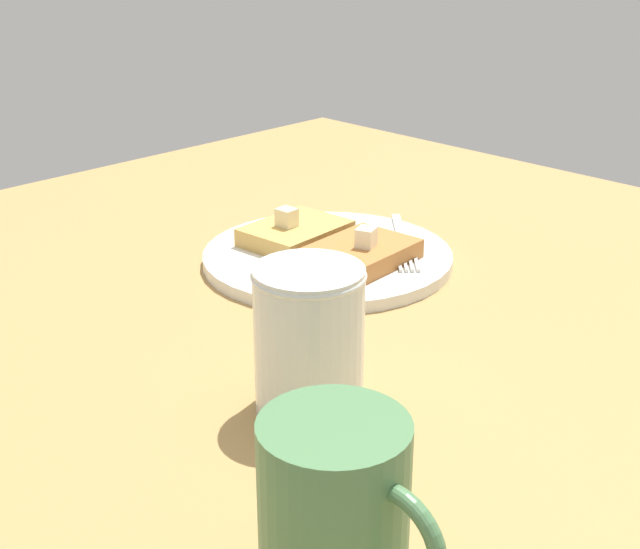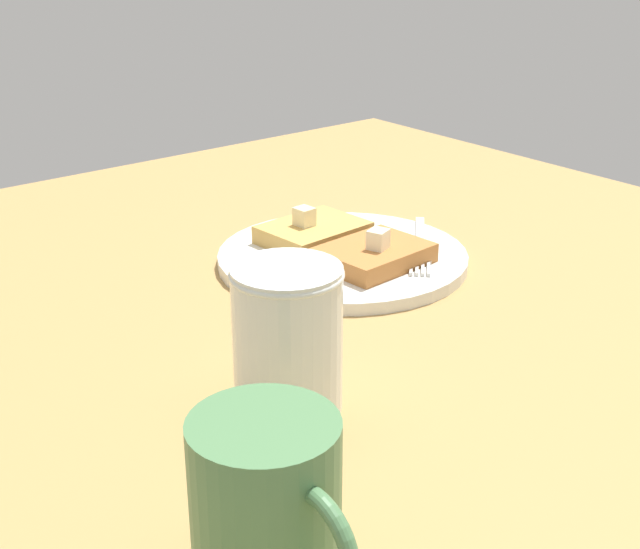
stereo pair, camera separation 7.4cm
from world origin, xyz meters
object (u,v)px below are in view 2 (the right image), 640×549
Objects in this scene: plate at (343,257)px; fork at (420,248)px; coffee_mug at (268,509)px; syrup_jar at (288,345)px.

fork is at bearing 55.52° from plate.
plate is 45.90cm from coffee_mug.
coffee_mug is (13.91, -11.75, 0.09)cm from syrup_jar.
syrup_jar reaches higher than plate.
syrup_jar is (18.35, -20.62, 4.23)cm from plate.
plate is 7.78cm from fork.
coffee_mug is (27.86, -38.76, 3.62)cm from fork.
fork is at bearing 117.33° from syrup_jar.
plate is 2.01× the size of fork.
coffee_mug is at bearing -45.11° from plate.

